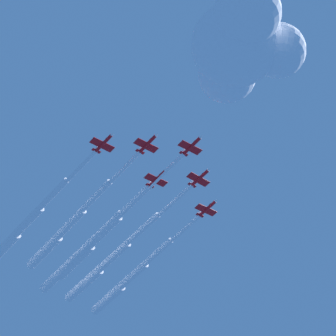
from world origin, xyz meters
TOP-DOWN VIEW (x-y plane):
  - jet_lead at (35.98, 15.26)m, footprint 78.06×36.69m
  - jet_port_inner at (48.16, 9.55)m, footprint 77.40×37.68m
  - jet_starboard_inner at (35.82, 27.42)m, footprint 72.45×34.34m
  - jet_port_mid at (47.22, 20.95)m, footprint 70.65×34.23m
  - jet_starboard_mid at (55.64, 0.06)m, footprint 69.61×33.01m
  - jet_port_outer at (38.54, 41.90)m, footprint 71.30×35.54m
  - cloud_puff at (-44.35, -11.44)m, footprint 43.34×35.89m

SIDE VIEW (x-z plane):
  - jet_port_mid at x=47.22m, z-range 182.58..186.60m
  - jet_lead at x=35.98m, z-range 182.59..186.60m
  - jet_starboard_mid at x=55.64m, z-range 182.95..186.95m
  - jet_port_inner at x=48.16m, z-range 183.07..186.93m
  - jet_starboard_inner at x=35.82m, z-range 183.57..187.55m
  - jet_port_outer at x=38.54m, z-range 183.79..187.82m
  - cloud_puff at x=-44.35m, z-range 182.21..210.60m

